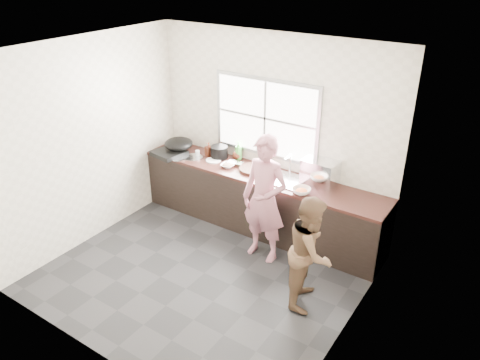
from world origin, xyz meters
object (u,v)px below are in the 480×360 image
Objects in this scene: person_side at (311,251)px; bottle_green at (238,150)px; bowl_mince at (228,166)px; wok at (179,144)px; bowl_held at (298,190)px; plate_food at (213,160)px; black_pot at (219,152)px; bowl_crabs at (301,191)px; woman at (265,203)px; dish_rack at (320,172)px; burner at (169,153)px; glass_jar at (198,153)px; cutting_board at (254,169)px; bottle_brown_short at (237,154)px; pot_lid_left at (179,157)px; pot_lid_right at (193,157)px; bottle_brown_tall at (209,150)px.

bottle_green is (-1.78, 1.24, 0.34)m from person_side.
bowl_mince is 0.92m from wok.
bowl_held reaches higher than plate_food.
bowl_mince is 0.76× the size of black_pot.
bowl_crabs is at bearing -12.31° from black_pot.
woman is 3.53× the size of dish_rack.
bowl_mince is at bearing 7.77° from burner.
glass_jar is 1.89m from dish_rack.
bottle_brown_short is at bearing 153.61° from cutting_board.
glass_jar is (-0.95, -0.04, 0.03)m from cutting_board.
bottle_brown_short reaches higher than plate_food.
pot_lid_left is at bearing -146.53° from black_pot.
dish_rack is at bearing 9.57° from burner.
plate_food is 0.50× the size of dish_rack.
glass_jar is 0.09m from pot_lid_right.
bottle_brown_short is 0.65m from pot_lid_right.
black_pot is 0.18m from bottle_brown_tall.
black_pot is at bearing 24.06° from glass_jar.
plate_food is 0.39m from bottle_green.
bottle_brown_tall is (-0.83, 0.08, 0.07)m from cutting_board.
wok is (-0.91, 0.02, 0.12)m from bowl_mince.
woman is 0.98m from person_side.
black_pot is 0.89× the size of pot_lid_left.
cutting_board is at bearing 11.75° from pot_lid_left.
dish_rack is at bearing 8.69° from cutting_board.
bottle_brown_short is at bearing 29.92° from pot_lid_right.
plate_food is (-1.18, 0.53, 0.09)m from woman.
burner is (-1.33, -0.24, 0.01)m from cutting_board.
pot_lid_left is (-1.67, 0.34, 0.09)m from woman.
woman is 8.23× the size of bowl_mince.
burner is 0.38m from pot_lid_right.
glass_jar is (-1.80, 0.20, 0.02)m from bowl_crabs.
plate_food reaches higher than pot_lid_right.
bottle_brown_tall reaches higher than pot_lid_left.
bottle_green is (-1.24, 0.44, 0.11)m from bowl_crabs.
bowl_held is 2.09m from wok.
person_side is at bearing -23.03° from glass_jar.
dish_rack is at bearing 79.68° from bowl_crabs.
bowl_crabs reaches higher than bowl_held.
person_side is 2.84m from burner.
bottle_green is 0.64× the size of dish_rack.
wok is (-0.32, -0.04, 0.10)m from glass_jar.
burner is at bearing 180.00° from bowl_held.
bowl_held is 1.50m from black_pot.
bowl_mince is 0.45× the size of burner.
woman is 3.70× the size of burner.
pot_lid_left is at bearing -158.82° from plate_food.
bowl_held is 0.72× the size of black_pot.
bottle_green reaches higher than bowl_held.
bowl_crabs is (0.86, -0.24, 0.01)m from cutting_board.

